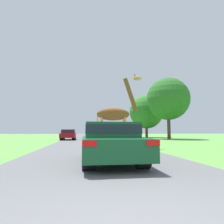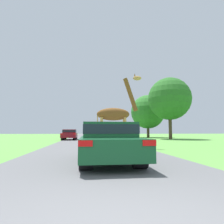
{
  "view_description": "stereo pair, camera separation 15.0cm",
  "coord_description": "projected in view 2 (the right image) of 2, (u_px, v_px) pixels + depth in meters",
  "views": [
    {
      "loc": [
        -0.61,
        -1.94,
        1.06
      ],
      "look_at": [
        1.18,
        10.85,
        2.31
      ],
      "focal_mm": 32.0,
      "sensor_mm": 36.0,
      "label": 1
    },
    {
      "loc": [
        -0.46,
        -1.96,
        1.06
      ],
      "look_at": [
        1.18,
        10.85,
        2.31
      ],
      "focal_mm": 32.0,
      "sensor_mm": 36.0,
      "label": 2
    }
  ],
  "objects": [
    {
      "name": "tree_centre_back",
      "position": [
        169.0,
        99.0,
        27.76
      ],
      "size": [
        5.91,
        5.91,
        8.52
      ],
      "color": "#4C3828",
      "rests_on": "ground"
    },
    {
      "name": "tree_left_edge",
      "position": [
        148.0,
        112.0,
        34.43
      ],
      "size": [
        5.79,
        5.79,
        7.3
      ],
      "color": "#4C3828",
      "rests_on": "ground"
    },
    {
      "name": "car_far_ahead",
      "position": [
        110.0,
        134.0,
        22.2
      ],
      "size": [
        1.73,
        4.29,
        1.34
      ],
      "color": "black",
      "rests_on": "ground"
    },
    {
      "name": "giraffe_near_road",
      "position": [
        116.0,
        114.0,
        12.98
      ],
      "size": [
        2.98,
        0.83,
        4.9
      ],
      "rotation": [
        0.0,
        0.0,
        -1.65
      ],
      "color": "tan",
      "rests_on": "ground"
    },
    {
      "name": "car_queue_left",
      "position": [
        95.0,
        134.0,
        29.88
      ],
      "size": [
        1.98,
        3.97,
        1.32
      ],
      "color": "navy",
      "rests_on": "ground"
    },
    {
      "name": "car_lead_maroon",
      "position": [
        108.0,
        141.0,
        6.92
      ],
      "size": [
        1.9,
        4.36,
        1.35
      ],
      "color": "#144C28",
      "rests_on": "ground"
    },
    {
      "name": "road",
      "position": [
        89.0,
        138.0,
        31.51
      ],
      "size": [
        6.47,
        120.0,
        0.0
      ],
      "color": "#5B5B5E",
      "rests_on": "ground"
    },
    {
      "name": "car_queue_right",
      "position": [
        70.0,
        134.0,
        25.06
      ],
      "size": [
        1.77,
        4.42,
        1.28
      ],
      "color": "maroon",
      "rests_on": "ground"
    }
  ]
}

